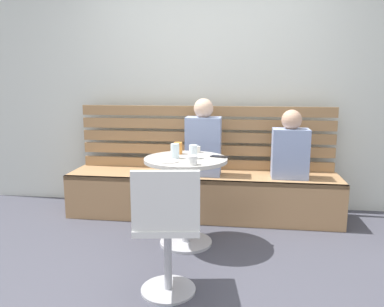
{
  "coord_description": "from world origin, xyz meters",
  "views": [
    {
      "loc": [
        0.4,
        -2.49,
        1.35
      ],
      "look_at": [
        -0.03,
        0.66,
        0.75
      ],
      "focal_mm": 35.58,
      "sensor_mm": 36.0,
      "label": 1
    }
  ],
  "objects_px": {
    "person_child_left": "(290,148)",
    "cup_water_clear": "(193,152)",
    "cup_espresso_small": "(197,149)",
    "cup_tumbler_orange": "(178,148)",
    "booth_bench": "(202,195)",
    "white_chair": "(167,227)",
    "person_adult": "(203,141)",
    "plate_small": "(167,161)",
    "phone_on_table": "(219,157)",
    "cup_ceramic_white": "(192,160)",
    "cafe_table": "(186,184)",
    "cup_glass_tall": "(175,151)"
  },
  "relations": [
    {
      "from": "cup_water_clear",
      "to": "plate_small",
      "type": "xyz_separation_m",
      "value": [
        -0.18,
        -0.17,
        -0.05
      ]
    },
    {
      "from": "cafe_table",
      "to": "plate_small",
      "type": "xyz_separation_m",
      "value": [
        -0.12,
        -0.17,
        0.23
      ]
    },
    {
      "from": "booth_bench",
      "to": "person_adult",
      "type": "height_order",
      "value": "person_adult"
    },
    {
      "from": "cafe_table",
      "to": "person_child_left",
      "type": "distance_m",
      "value": 1.14
    },
    {
      "from": "cup_espresso_small",
      "to": "plate_small",
      "type": "xyz_separation_m",
      "value": [
        -0.18,
        -0.43,
        -0.02
      ]
    },
    {
      "from": "person_child_left",
      "to": "plate_small",
      "type": "relative_size",
      "value": 3.85
    },
    {
      "from": "plate_small",
      "to": "cafe_table",
      "type": "bearing_deg",
      "value": 55.47
    },
    {
      "from": "plate_small",
      "to": "person_child_left",
      "type": "bearing_deg",
      "value": 39.09
    },
    {
      "from": "plate_small",
      "to": "cup_espresso_small",
      "type": "bearing_deg",
      "value": 67.11
    },
    {
      "from": "white_chair",
      "to": "phone_on_table",
      "type": "distance_m",
      "value": 0.97
    },
    {
      "from": "booth_bench",
      "to": "white_chair",
      "type": "xyz_separation_m",
      "value": [
        -0.06,
        -1.5,
        0.24
      ]
    },
    {
      "from": "cup_espresso_small",
      "to": "cup_ceramic_white",
      "type": "distance_m",
      "value": 0.51
    },
    {
      "from": "white_chair",
      "to": "cup_water_clear",
      "type": "xyz_separation_m",
      "value": [
        0.06,
        0.81,
        0.33
      ]
    },
    {
      "from": "person_child_left",
      "to": "phone_on_table",
      "type": "xyz_separation_m",
      "value": [
        -0.64,
        -0.58,
        0.01
      ]
    },
    {
      "from": "cup_espresso_small",
      "to": "cafe_table",
      "type": "bearing_deg",
      "value": -103.85
    },
    {
      "from": "person_child_left",
      "to": "cup_water_clear",
      "type": "height_order",
      "value": "person_child_left"
    },
    {
      "from": "cup_water_clear",
      "to": "plate_small",
      "type": "distance_m",
      "value": 0.25
    },
    {
      "from": "person_adult",
      "to": "plate_small",
      "type": "relative_size",
      "value": 4.44
    },
    {
      "from": "booth_bench",
      "to": "cup_espresso_small",
      "type": "distance_m",
      "value": 0.7
    },
    {
      "from": "person_adult",
      "to": "cup_water_clear",
      "type": "bearing_deg",
      "value": -90.97
    },
    {
      "from": "person_adult",
      "to": "cup_water_clear",
      "type": "height_order",
      "value": "person_adult"
    },
    {
      "from": "cup_espresso_small",
      "to": "cup_tumbler_orange",
      "type": "bearing_deg",
      "value": -150.51
    },
    {
      "from": "booth_bench",
      "to": "cup_glass_tall",
      "type": "relative_size",
      "value": 22.5
    },
    {
      "from": "person_adult",
      "to": "phone_on_table",
      "type": "xyz_separation_m",
      "value": [
        0.19,
        -0.59,
        -0.03
      ]
    },
    {
      "from": "person_child_left",
      "to": "person_adult",
      "type": "bearing_deg",
      "value": 179.73
    },
    {
      "from": "person_child_left",
      "to": "cup_ceramic_white",
      "type": "relative_size",
      "value": 8.18
    },
    {
      "from": "person_child_left",
      "to": "cup_espresso_small",
      "type": "distance_m",
      "value": 0.93
    },
    {
      "from": "cup_water_clear",
      "to": "cup_glass_tall",
      "type": "height_order",
      "value": "cup_glass_tall"
    },
    {
      "from": "cup_espresso_small",
      "to": "cup_tumbler_orange",
      "type": "relative_size",
      "value": 0.56
    },
    {
      "from": "person_adult",
      "to": "cup_water_clear",
      "type": "xyz_separation_m",
      "value": [
        -0.01,
        -0.67,
        0.02
      ]
    },
    {
      "from": "cafe_table",
      "to": "white_chair",
      "type": "height_order",
      "value": "white_chair"
    },
    {
      "from": "cafe_table",
      "to": "cup_ceramic_white",
      "type": "distance_m",
      "value": 0.37
    },
    {
      "from": "white_chair",
      "to": "cup_tumbler_orange",
      "type": "relative_size",
      "value": 8.5
    },
    {
      "from": "booth_bench",
      "to": "cup_water_clear",
      "type": "distance_m",
      "value": 0.9
    },
    {
      "from": "person_child_left",
      "to": "plate_small",
      "type": "distance_m",
      "value": 1.32
    },
    {
      "from": "phone_on_table",
      "to": "cup_glass_tall",
      "type": "bearing_deg",
      "value": 125.05
    },
    {
      "from": "cup_glass_tall",
      "to": "person_child_left",
      "type": "bearing_deg",
      "value": 34.64
    },
    {
      "from": "cup_glass_tall",
      "to": "plate_small",
      "type": "height_order",
      "value": "cup_glass_tall"
    },
    {
      "from": "white_chair",
      "to": "person_child_left",
      "type": "relative_size",
      "value": 1.3
    },
    {
      "from": "cup_glass_tall",
      "to": "phone_on_table",
      "type": "distance_m",
      "value": 0.37
    },
    {
      "from": "person_child_left",
      "to": "cup_espresso_small",
      "type": "bearing_deg",
      "value": -154.51
    },
    {
      "from": "person_adult",
      "to": "cup_glass_tall",
      "type": "bearing_deg",
      "value": -102.93
    },
    {
      "from": "cup_water_clear",
      "to": "phone_on_table",
      "type": "height_order",
      "value": "cup_water_clear"
    },
    {
      "from": "person_child_left",
      "to": "phone_on_table",
      "type": "bearing_deg",
      "value": -137.68
    },
    {
      "from": "person_adult",
      "to": "cup_tumbler_orange",
      "type": "relative_size",
      "value": 7.54
    },
    {
      "from": "cafe_table",
      "to": "person_child_left",
      "type": "height_order",
      "value": "person_child_left"
    },
    {
      "from": "cafe_table",
      "to": "cup_ceramic_white",
      "type": "relative_size",
      "value": 9.25
    },
    {
      "from": "booth_bench",
      "to": "cafe_table",
      "type": "height_order",
      "value": "cafe_table"
    },
    {
      "from": "booth_bench",
      "to": "cup_water_clear",
      "type": "bearing_deg",
      "value": -89.98
    },
    {
      "from": "booth_bench",
      "to": "phone_on_table",
      "type": "bearing_deg",
      "value": -71.39
    }
  ]
}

